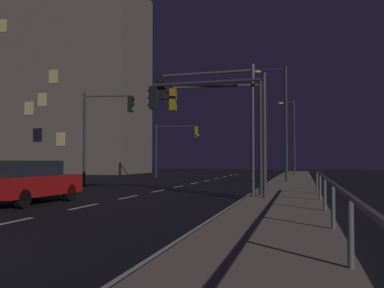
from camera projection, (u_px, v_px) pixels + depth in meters
ground_plane at (161, 190)px, 23.34m from camera, size 112.00×112.00×0.00m
sidewalk_right at (288, 191)px, 21.77m from camera, size 2.88×77.00×0.14m
lane_markings_center at (179, 186)px, 26.73m from camera, size 0.14×50.00×0.01m
lane_edge_line at (262, 186)px, 27.02m from camera, size 0.14×53.00×0.01m
car at (28, 181)px, 16.03m from camera, size 1.99×4.47×1.57m
traffic_light_overhead_east at (217, 113)px, 18.96m from camera, size 4.09×0.42×4.85m
traffic_light_mid_left at (176, 139)px, 40.04m from camera, size 4.06×0.50×4.88m
traffic_light_far_center at (208, 110)px, 17.93m from camera, size 4.97×0.58×4.84m
traffic_light_near_left at (105, 121)px, 26.81m from camera, size 3.23×0.48×5.71m
traffic_light_mid_right at (209, 104)px, 18.29m from camera, size 4.19×0.53×5.29m
street_lamp_median at (292, 130)px, 44.30m from camera, size 1.70×0.36×7.40m
street_lamp_far_end at (281, 113)px, 30.60m from camera, size 2.35×0.38×7.89m
barrier_fence at (328, 188)px, 11.03m from camera, size 0.09×17.53×0.98m
building_distant at (47, 84)px, 56.17m from camera, size 24.54×10.32×22.41m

